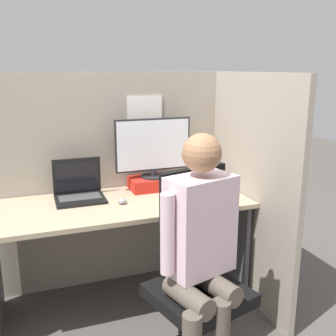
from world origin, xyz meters
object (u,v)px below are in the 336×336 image
(laptop, at_px, (79,192))
(stapler, at_px, (221,184))
(coffee_mug, at_px, (199,176))
(monitor, at_px, (153,147))
(carrot_toy, at_px, (180,204))
(paper_box, at_px, (154,183))
(person, at_px, (201,243))
(office_chair, at_px, (196,267))

(laptop, xyz_separation_m, stapler, (1.03, -0.08, -0.03))
(coffee_mug, bearing_deg, stapler, -56.47)
(monitor, xyz_separation_m, carrot_toy, (0.04, -0.43, -0.29))
(paper_box, height_order, coffee_mug, coffee_mug)
(monitor, relative_size, person, 0.42)
(laptop, relative_size, stapler, 1.90)
(monitor, distance_m, laptop, 0.61)
(stapler, distance_m, office_chair, 0.89)
(paper_box, height_order, carrot_toy, paper_box)
(monitor, bearing_deg, office_chair, -91.48)
(office_chair, bearing_deg, person, -105.48)
(laptop, distance_m, carrot_toy, 0.69)
(carrot_toy, height_order, office_chair, office_chair)
(carrot_toy, bearing_deg, stapler, 32.93)
(person, bearing_deg, office_chair, 74.52)
(stapler, bearing_deg, paper_box, 164.05)
(stapler, relative_size, carrot_toy, 1.44)
(paper_box, distance_m, person, 0.98)
(paper_box, distance_m, carrot_toy, 0.43)
(coffee_mug, bearing_deg, laptop, -174.56)
(laptop, distance_m, person, 1.04)
(paper_box, xyz_separation_m, laptop, (-0.54, -0.06, 0.01))
(stapler, xyz_separation_m, coffee_mug, (-0.11, 0.17, 0.02))
(stapler, relative_size, coffee_mug, 1.65)
(paper_box, height_order, stapler, paper_box)
(person, relative_size, coffee_mug, 12.68)
(paper_box, relative_size, person, 0.26)
(office_chair, bearing_deg, paper_box, 88.51)
(carrot_toy, distance_m, office_chair, 0.46)
(paper_box, relative_size, carrot_toy, 2.92)
(stapler, relative_size, person, 0.13)
(office_chair, bearing_deg, stapler, 53.66)
(paper_box, bearing_deg, monitor, 90.00)
(monitor, relative_size, office_chair, 0.52)
(laptop, height_order, carrot_toy, laptop)
(coffee_mug, bearing_deg, office_chair, -114.83)
(laptop, height_order, person, person)
(person, bearing_deg, paper_box, 86.26)
(laptop, xyz_separation_m, person, (0.48, -0.92, -0.04))
(monitor, distance_m, coffee_mug, 0.46)
(monitor, bearing_deg, coffee_mug, 3.89)
(paper_box, xyz_separation_m, coffee_mug, (0.37, 0.03, 0.01))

